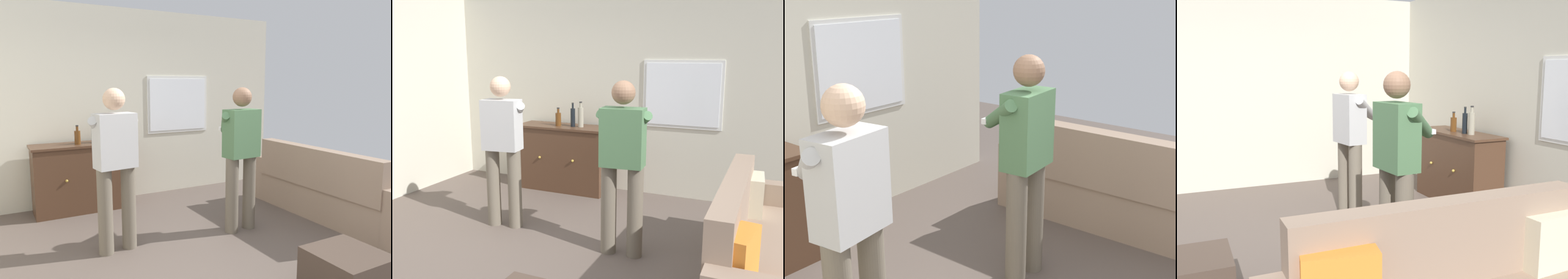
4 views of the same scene
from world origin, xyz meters
TOP-DOWN VIEW (x-y plane):
  - couch at (1.90, 0.49)m, footprint 0.57×2.28m
  - person_standing_left at (-0.72, 0.83)m, footprint 0.55×0.50m
  - person_standing_right at (0.72, 0.69)m, footprint 0.56×0.49m

SIDE VIEW (x-z plane):
  - couch at x=1.90m, z-range -0.11..0.81m
  - person_standing_left at x=-0.72m, z-range 0.10..1.78m
  - person_standing_right at x=0.72m, z-range 0.10..1.78m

